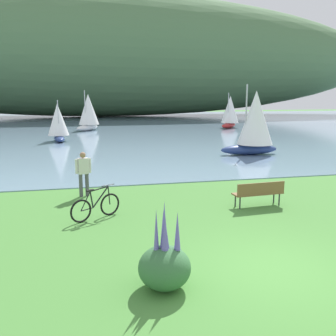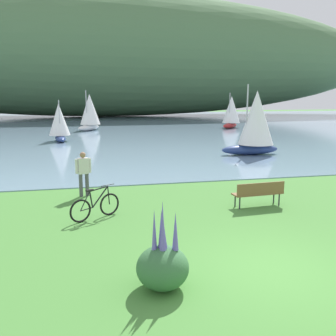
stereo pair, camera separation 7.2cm
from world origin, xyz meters
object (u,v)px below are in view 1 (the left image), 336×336
(sailboat_nearest_to_shore, at_px, (88,112))
(sailboat_mid_bay, at_px, (58,122))
(person_at_shoreline, at_px, (83,171))
(bicycle_leaning_near_bench, at_px, (96,206))
(park_bench_near_camera, at_px, (259,192))
(sailboat_toward_hillside, at_px, (255,122))
(sailboat_far_off, at_px, (230,112))

(sailboat_nearest_to_shore, bearing_deg, sailboat_mid_bay, -104.28)
(person_at_shoreline, relative_size, sailboat_mid_bay, 0.49)
(bicycle_leaning_near_bench, height_order, sailboat_mid_bay, sailboat_mid_bay)
(sailboat_mid_bay, bearing_deg, park_bench_near_camera, -69.81)
(sailboat_toward_hillside, bearing_deg, sailboat_nearest_to_shore, 115.84)
(person_at_shoreline, bearing_deg, sailboat_mid_bay, 96.16)
(park_bench_near_camera, relative_size, sailboat_toward_hillside, 0.40)
(sailboat_nearest_to_shore, height_order, sailboat_far_off, sailboat_nearest_to_shore)
(sailboat_nearest_to_shore, distance_m, sailboat_far_off, 17.06)
(park_bench_near_camera, height_order, person_at_shoreline, person_at_shoreline)
(person_at_shoreline, bearing_deg, sailboat_toward_hillside, 36.86)
(sailboat_nearest_to_shore, distance_m, sailboat_toward_hillside, 23.56)
(bicycle_leaning_near_bench, xyz_separation_m, sailboat_mid_bay, (-2.38, 21.67, 1.29))
(park_bench_near_camera, relative_size, person_at_shoreline, 1.07)
(sailboat_far_off, bearing_deg, sailboat_toward_hillside, -107.97)
(park_bench_near_camera, distance_m, bicycle_leaning_near_bench, 5.55)
(bicycle_leaning_near_bench, height_order, person_at_shoreline, person_at_shoreline)
(sailboat_toward_hillside, bearing_deg, person_at_shoreline, -143.14)
(park_bench_near_camera, height_order, sailboat_far_off, sailboat_far_off)
(park_bench_near_camera, bearing_deg, sailboat_toward_hillside, 65.27)
(sailboat_toward_hillside, bearing_deg, park_bench_near_camera, -114.73)
(sailboat_toward_hillside, bearing_deg, sailboat_far_off, 72.03)
(sailboat_toward_hillside, xyz_separation_m, sailboat_far_off, (6.78, 20.91, -0.12))
(park_bench_near_camera, bearing_deg, sailboat_nearest_to_shore, 99.26)
(sailboat_toward_hillside, relative_size, sailboat_far_off, 1.06)
(sailboat_far_off, bearing_deg, bicycle_leaning_near_bench, -118.52)
(sailboat_nearest_to_shore, height_order, sailboat_toward_hillside, sailboat_toward_hillside)
(person_at_shoreline, xyz_separation_m, sailboat_toward_hillside, (10.93, 8.19, 1.19))
(person_at_shoreline, height_order, sailboat_far_off, sailboat_far_off)
(person_at_shoreline, bearing_deg, sailboat_nearest_to_shore, 88.72)
(bicycle_leaning_near_bench, height_order, sailboat_nearest_to_shore, sailboat_nearest_to_shore)
(bicycle_leaning_near_bench, xyz_separation_m, person_at_shoreline, (-0.35, 2.84, 0.58))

